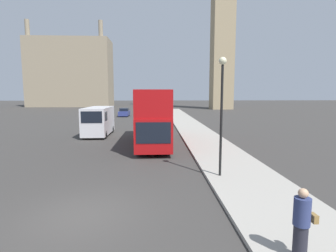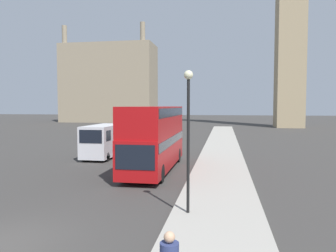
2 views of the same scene
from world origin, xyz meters
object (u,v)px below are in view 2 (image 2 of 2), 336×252
white_van (104,140)px  street_lamp (188,120)px  red_double_decker_bus (155,135)px  parked_sedan (156,130)px

white_van → street_lamp: 16.39m
red_double_decker_bus → street_lamp: street_lamp is taller
white_van → parked_sedan: (-0.11, 22.41, -0.81)m
red_double_decker_bus → street_lamp: 9.66m
red_double_decker_bus → white_van: bearing=139.6°
red_double_decker_bus → white_van: (-5.49, 4.67, -0.94)m
red_double_decker_bus → parked_sedan: red_double_decker_bus is taller
white_van → parked_sedan: bearing=90.3°
parked_sedan → street_lamp: bearing=-76.2°
red_double_decker_bus → white_van: 7.27m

